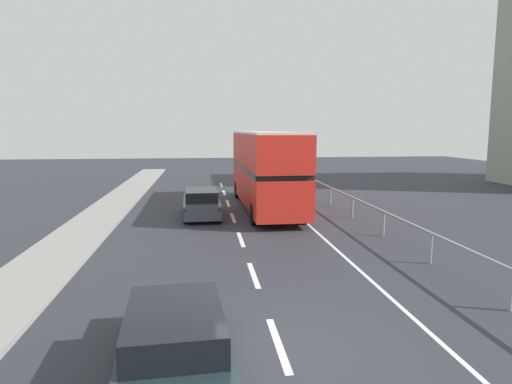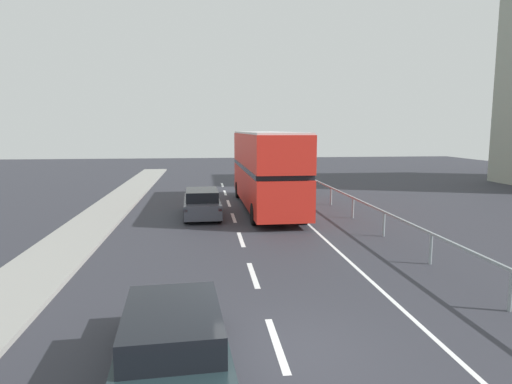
{
  "view_description": "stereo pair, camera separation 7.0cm",
  "coord_description": "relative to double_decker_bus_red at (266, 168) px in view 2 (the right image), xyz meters",
  "views": [
    {
      "loc": [
        -1.48,
        -8.13,
        4.33
      ],
      "look_at": [
        0.44,
        7.74,
        2.08
      ],
      "focal_mm": 31.59,
      "sensor_mm": 36.0,
      "label": 1
    },
    {
      "loc": [
        -1.41,
        -8.14,
        4.33
      ],
      "look_at": [
        0.44,
        7.74,
        2.08
      ],
      "focal_mm": 31.59,
      "sensor_mm": 36.0,
      "label": 2
    }
  ],
  "objects": [
    {
      "name": "hatchback_car_near",
      "position": [
        -3.93,
        -16.42,
        -1.61
      ],
      "size": [
        2.1,
        4.66,
        1.3
      ],
      "rotation": [
        0.0,
        0.0,
        0.06
      ],
      "color": "#1B2A2E",
      "rests_on": "ground"
    },
    {
      "name": "lane_paint_markings",
      "position": [
        0.02,
        -7.68,
        -2.24
      ],
      "size": [
        3.44,
        46.0,
        0.01
      ],
      "color": "silver",
      "rests_on": "ground"
    },
    {
      "name": "bridge_side_railing",
      "position": [
        3.86,
        -6.85,
        -1.38
      ],
      "size": [
        0.1,
        42.0,
        1.04
      ],
      "color": "gray",
      "rests_on": "ground"
    },
    {
      "name": "sedan_car_ahead",
      "position": [
        -3.47,
        -1.76,
        -1.58
      ],
      "size": [
        1.88,
        4.53,
        1.37
      ],
      "rotation": [
        0.0,
        0.0,
        0.03
      ],
      "color": "#434651",
      "rests_on": "ground"
    },
    {
      "name": "ground_plane",
      "position": [
        -1.94,
        -15.85,
        -2.29
      ],
      "size": [
        74.52,
        120.0,
        0.1
      ],
      "primitive_type": "cube",
      "color": "#2E2F36"
    },
    {
      "name": "double_decker_bus_red",
      "position": [
        0.0,
        0.0,
        0.0
      ],
      "size": [
        2.72,
        11.35,
        4.17
      ],
      "rotation": [
        0.0,
        0.0,
        0.01
      ],
      "color": "red",
      "rests_on": "ground"
    }
  ]
}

